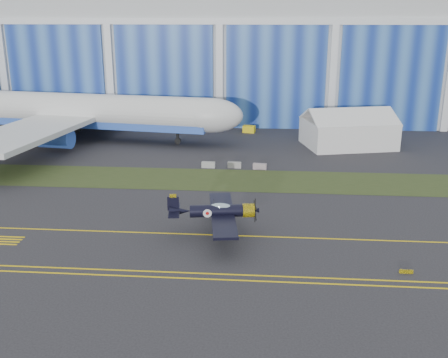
# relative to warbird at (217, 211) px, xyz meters

# --- Properties ---
(ground) EXTENTS (260.00, 260.00, 0.00)m
(ground) POSITION_rel_warbird_xyz_m (-4.56, 4.95, -2.66)
(ground) COLOR #2E2C31
(ground) RESTS_ON ground
(grass_median) EXTENTS (260.00, 10.00, 0.02)m
(grass_median) POSITION_rel_warbird_xyz_m (-4.56, 18.95, -2.64)
(grass_median) COLOR #475128
(grass_median) RESTS_ON ground
(hangar) EXTENTS (220.00, 45.70, 30.00)m
(hangar) POSITION_rel_warbird_xyz_m (-4.56, 76.74, 12.30)
(hangar) COLOR silver
(hangar) RESTS_ON ground
(taxiway_centreline) EXTENTS (200.00, 0.20, 0.02)m
(taxiway_centreline) POSITION_rel_warbird_xyz_m (-4.56, -0.05, -2.65)
(taxiway_centreline) COLOR yellow
(taxiway_centreline) RESTS_ON ground
(edge_line_near) EXTENTS (80.00, 0.20, 0.02)m
(edge_line_near) POSITION_rel_warbird_xyz_m (-4.56, -9.55, -2.65)
(edge_line_near) COLOR yellow
(edge_line_near) RESTS_ON ground
(edge_line_far) EXTENTS (80.00, 0.20, 0.02)m
(edge_line_far) POSITION_rel_warbird_xyz_m (-4.56, -8.55, -2.65)
(edge_line_far) COLOR yellow
(edge_line_far) RESTS_ON ground
(guard_board_right) EXTENTS (1.20, 0.15, 0.35)m
(guard_board_right) POSITION_rel_warbird_xyz_m (17.44, -7.05, -2.48)
(guard_board_right) COLOR yellow
(guard_board_right) RESTS_ON ground
(warbird) EXTENTS (11.99, 13.84, 3.73)m
(warbird) POSITION_rel_warbird_xyz_m (0.00, 0.00, 0.00)
(warbird) COLOR black
(warbird) RESTS_ON ground
(jetliner) EXTENTS (75.30, 66.61, 23.62)m
(jetliner) POSITION_rel_warbird_xyz_m (-29.19, 41.89, 9.16)
(jetliner) COLOR silver
(jetliner) RESTS_ON ground
(tent) EXTENTS (16.71, 13.85, 6.78)m
(tent) POSITION_rel_warbird_xyz_m (18.94, 40.18, 0.74)
(tent) COLOR white
(tent) RESTS_ON ground
(shipping_container) EXTENTS (5.84, 2.35, 2.53)m
(shipping_container) POSITION_rel_warbird_xyz_m (-13.36, 52.19, -1.39)
(shipping_container) COLOR silver
(shipping_container) RESTS_ON ground
(tug) EXTENTS (2.53, 1.89, 1.33)m
(tug) POSITION_rel_warbird_xyz_m (1.53, 49.80, -1.99)
(tug) COLOR yellow
(tug) RESTS_ON ground
(barrier_a) EXTENTS (2.02, 0.68, 0.90)m
(barrier_a) POSITION_rel_warbird_xyz_m (-3.63, 24.74, -2.21)
(barrier_a) COLOR #9B9A98
(barrier_a) RESTS_ON ground
(barrier_b) EXTENTS (2.01, 0.63, 0.90)m
(barrier_b) POSITION_rel_warbird_xyz_m (0.25, 24.96, -2.21)
(barrier_b) COLOR gray
(barrier_b) RESTS_ON ground
(barrier_c) EXTENTS (2.07, 0.90, 0.90)m
(barrier_c) POSITION_rel_warbird_xyz_m (4.03, 24.46, -2.21)
(barrier_c) COLOR gray
(barrier_c) RESTS_ON ground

